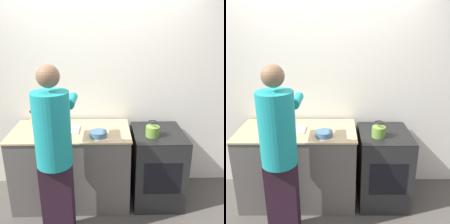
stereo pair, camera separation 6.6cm
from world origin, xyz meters
The scene contains 10 objects.
ground_plane centered at (0.00, 0.00, 0.00)m, with size 12.00×12.00×0.00m, color #4C4742.
wall_back centered at (0.00, 0.74, 1.30)m, with size 8.00×0.05×2.60m.
counter centered at (-0.32, 0.34, 0.46)m, with size 1.35×0.69×0.92m.
oven centered at (0.69, 0.34, 0.44)m, with size 0.58×0.67×0.88m.
person centered at (-0.39, -0.23, 0.95)m, with size 0.37×0.61×1.75m.
cutting_board centered at (-0.39, 0.32, 0.93)m, with size 0.33×0.21×0.02m.
knife centered at (-0.37, 0.31, 0.94)m, with size 0.20×0.09×0.01m.
kettle centered at (0.60, 0.23, 0.96)m, with size 0.15×0.15×0.17m.
bowl_prep centered at (0.00, 0.15, 0.95)m, with size 0.19×0.19×0.06m.
canister_jar centered at (-0.77, 0.55, 1.00)m, with size 0.12×0.12×0.16m.
Camera 1 is at (0.08, -2.30, 2.05)m, focal length 40.00 mm.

